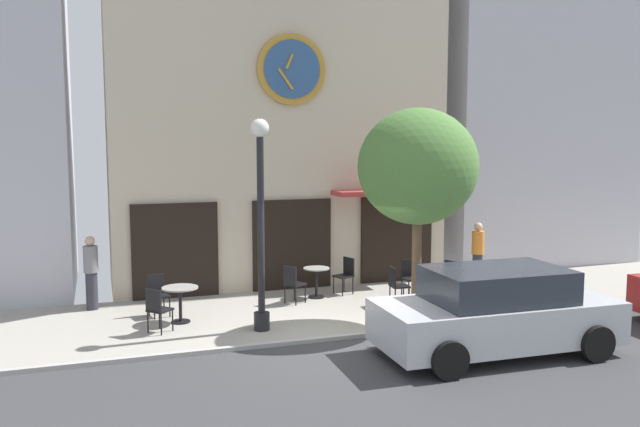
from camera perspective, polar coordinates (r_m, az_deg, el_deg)
The scene contains 19 objects.
ground_plane at distance 12.41m, azimuth 2.87°, elevation -11.58°, with size 29.21×9.91×0.13m.
clock_building at distance 17.82m, azimuth -3.65°, elevation 12.37°, with size 8.80×3.71×10.98m.
neighbor_building_right at distance 22.33m, azimuth 17.20°, elevation 15.86°, with size 6.26×3.99×15.13m.
street_lamp at distance 13.01m, azimuth -5.17°, elevation -0.96°, with size 0.36×0.36×4.22m.
street_tree at distance 13.58m, azimuth 8.53°, elevation 4.01°, with size 2.51×2.26×4.46m.
cafe_table_center_left at distance 14.10m, azimuth -12.07°, elevation -7.09°, with size 0.75×0.75×0.75m.
cafe_table_leftmost at distance 15.92m, azimuth -0.32°, elevation -5.60°, with size 0.63×0.63×0.73m.
cafe_table_rightmost at distance 15.54m, azimuth 9.55°, elevation -5.82°, with size 0.74×0.74×0.74m.
cafe_chair_curbside at distance 16.33m, azimuth 2.26°, elevation -5.15°, with size 0.51×0.51×0.90m.
cafe_chair_right_end at distance 16.19m, azimuth 11.13°, elevation -5.38°, with size 0.53×0.53×0.90m.
cafe_chair_near_tree at distance 13.45m, azimuth -13.99°, elevation -7.89°, with size 0.57×0.57×0.90m.
cafe_chair_mid_row at distance 15.27m, azimuth 6.64°, elevation -6.01°, with size 0.43×0.43×0.90m.
cafe_chair_facing_street at distance 14.74m, azimuth -13.94°, elevation -6.62°, with size 0.49×0.49×0.90m.
cafe_chair_under_awning at distance 16.19m, azimuth 7.82°, elevation -5.31°, with size 0.42×0.42×0.90m.
cafe_chair_left_end at distance 15.16m, azimuth 12.17°, elevation -6.21°, with size 0.51×0.51×0.90m.
cafe_chair_corner at distance 15.34m, azimuth -2.39°, elevation -5.92°, with size 0.55×0.55×0.90m.
pedestrian_grey at distance 15.63m, azimuth -19.28°, elevation -4.80°, with size 0.45×0.45×1.67m.
pedestrian_orange at distance 17.57m, azimuth 13.55°, elevation -3.39°, with size 0.34×0.34×1.67m.
parked_car_silver at distance 12.21m, azimuth 15.07°, elevation -8.26°, with size 4.34×2.10×1.55m.
Camera 1 is at (-4.38, -11.41, 3.82)m, focal length 36.80 mm.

